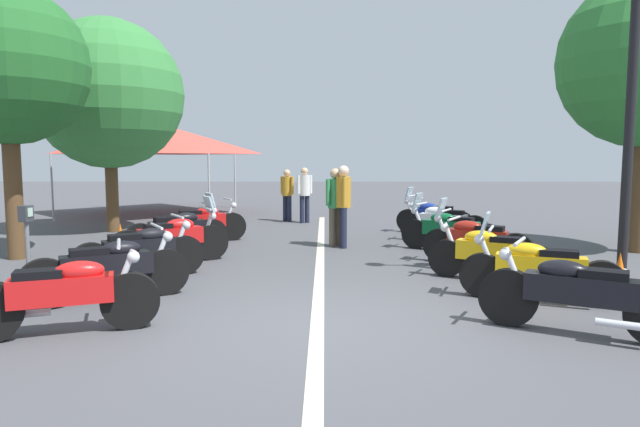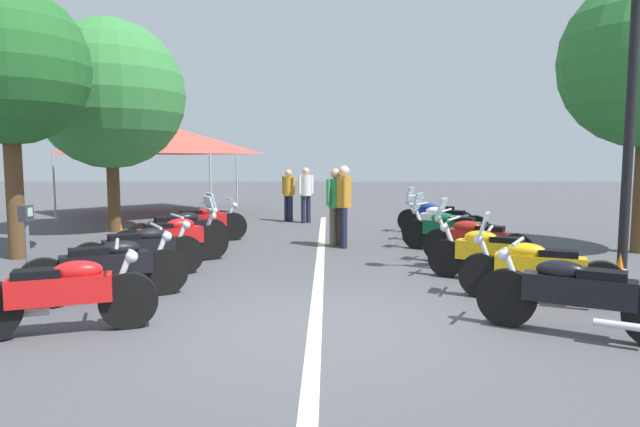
# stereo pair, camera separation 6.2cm
# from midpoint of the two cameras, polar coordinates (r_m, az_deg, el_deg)

# --- Properties ---
(ground_plane) EXTENTS (80.00, 80.00, 0.00)m
(ground_plane) POSITION_cam_midpoint_polar(r_m,az_deg,el_deg) (6.41, -0.59, -11.77)
(ground_plane) COLOR #4C4C51
(lane_centre_stripe) EXTENTS (16.05, 0.16, 0.01)m
(lane_centre_stripe) POSITION_cam_midpoint_polar(r_m,az_deg,el_deg) (10.01, -0.19, -5.34)
(lane_centre_stripe) COLOR beige
(lane_centre_stripe) RESTS_ON ground_plane
(motorcycle_left_row_0) EXTENTS (0.93, 1.96, 1.01)m
(motorcycle_left_row_0) POSITION_cam_midpoint_polar(r_m,az_deg,el_deg) (6.63, -25.47, -7.62)
(motorcycle_left_row_0) COLOR black
(motorcycle_left_row_0) RESTS_ON ground_plane
(motorcycle_left_row_1) EXTENTS (1.23, 1.97, 1.01)m
(motorcycle_left_row_1) POSITION_cam_midpoint_polar(r_m,az_deg,el_deg) (7.92, -21.45, -5.30)
(motorcycle_left_row_1) COLOR black
(motorcycle_left_row_1) RESTS_ON ground_plane
(motorcycle_left_row_2) EXTENTS (1.24, 1.86, 1.01)m
(motorcycle_left_row_2) POSITION_cam_midpoint_polar(r_m,az_deg,el_deg) (9.21, -18.47, -3.72)
(motorcycle_left_row_2) COLOR black
(motorcycle_left_row_2) RESTS_ON ground_plane
(motorcycle_left_row_3) EXTENTS (1.29, 1.94, 1.23)m
(motorcycle_left_row_3) POSITION_cam_midpoint_polar(r_m,az_deg,el_deg) (10.39, -15.39, -2.48)
(motorcycle_left_row_3) COLOR black
(motorcycle_left_row_3) RESTS_ON ground_plane
(motorcycle_left_row_4) EXTENTS (1.24, 1.90, 1.21)m
(motorcycle_left_row_4) POSITION_cam_midpoint_polar(r_m,az_deg,el_deg) (11.68, -14.73, -1.62)
(motorcycle_left_row_4) COLOR black
(motorcycle_left_row_4) RESTS_ON ground_plane
(motorcycle_left_row_5) EXTENTS (1.12, 2.02, 1.01)m
(motorcycle_left_row_5) POSITION_cam_midpoint_polar(r_m,az_deg,el_deg) (12.87, -12.51, -0.92)
(motorcycle_left_row_5) COLOR black
(motorcycle_left_row_5) RESTS_ON ground_plane
(motorcycle_right_row_0) EXTENTS (1.18, 1.95, 1.01)m
(motorcycle_right_row_0) POSITION_cam_midpoint_polar(r_m,az_deg,el_deg) (6.60, 25.16, -7.61)
(motorcycle_right_row_0) COLOR black
(motorcycle_right_row_0) RESTS_ON ground_plane
(motorcycle_right_row_1) EXTENTS (1.00, 2.02, 1.20)m
(motorcycle_right_row_1) POSITION_cam_midpoint_polar(r_m,az_deg,el_deg) (7.91, 21.64, -5.36)
(motorcycle_right_row_1) COLOR black
(motorcycle_right_row_1) RESTS_ON ground_plane
(motorcycle_right_row_2) EXTENTS (1.15, 1.86, 0.99)m
(motorcycle_right_row_2) POSITION_cam_midpoint_polar(r_m,az_deg,el_deg) (8.99, 17.29, -3.99)
(motorcycle_right_row_2) COLOR black
(motorcycle_right_row_2) RESTS_ON ground_plane
(motorcycle_right_row_3) EXTENTS (1.10, 1.83, 1.20)m
(motorcycle_right_row_3) POSITION_cam_midpoint_polar(r_m,az_deg,el_deg) (10.28, 15.81, -2.66)
(motorcycle_right_row_3) COLOR black
(motorcycle_right_row_3) RESTS_ON ground_plane
(motorcycle_right_row_4) EXTENTS (1.24, 1.92, 1.21)m
(motorcycle_right_row_4) POSITION_cam_midpoint_polar(r_m,az_deg,el_deg) (11.63, 13.25, -1.63)
(motorcycle_right_row_4) COLOR black
(motorcycle_right_row_4) RESTS_ON ground_plane
(motorcycle_right_row_5) EXTENTS (1.10, 1.90, 1.01)m
(motorcycle_right_row_5) POSITION_cam_midpoint_polar(r_m,az_deg,el_deg) (12.89, 12.58, -0.92)
(motorcycle_right_row_5) COLOR black
(motorcycle_right_row_5) RESTS_ON ground_plane
(motorcycle_right_row_6) EXTENTS (1.14, 1.83, 1.19)m
(motorcycle_right_row_6) POSITION_cam_midpoint_polar(r_m,az_deg,el_deg) (14.30, 11.63, -0.27)
(motorcycle_right_row_6) COLOR black
(motorcycle_right_row_6) RESTS_ON ground_plane
(street_lamp_twin_globe) EXTENTS (0.32, 1.22, 5.46)m
(street_lamp_twin_globe) POSITION_cam_midpoint_polar(r_m,az_deg,el_deg) (9.27, 29.93, 15.83)
(street_lamp_twin_globe) COLOR black
(street_lamp_twin_globe) RESTS_ON ground_plane
(parking_meter) EXTENTS (0.19, 0.14, 1.29)m
(parking_meter) POSITION_cam_midpoint_polar(r_m,az_deg,el_deg) (8.52, -28.55, -1.90)
(parking_meter) COLOR slate
(parking_meter) RESTS_ON ground_plane
(traffic_cone_1) EXTENTS (0.36, 0.36, 0.61)m
(traffic_cone_1) POSITION_cam_midpoint_polar(r_m,az_deg,el_deg) (8.83, 28.71, -5.65)
(traffic_cone_1) COLOR orange
(traffic_cone_1) RESTS_ON ground_plane
(traffic_cone_2) EXTENTS (0.36, 0.36, 0.61)m
(traffic_cone_2) POSITION_cam_midpoint_polar(r_m,az_deg,el_deg) (11.94, -20.31, -2.49)
(traffic_cone_2) COLOR orange
(traffic_cone_2) RESTS_ON ground_plane
(bystander_0) EXTENTS (0.39, 0.42, 1.72)m
(bystander_0) POSITION_cam_midpoint_polar(r_m,az_deg,el_deg) (11.96, 1.46, 1.35)
(bystander_0) COLOR brown
(bystander_0) RESTS_ON ground_plane
(bystander_2) EXTENTS (0.53, 0.32, 1.79)m
(bystander_2) POSITION_cam_midpoint_polar(r_m,az_deg,el_deg) (11.76, 2.32, 1.48)
(bystander_2) COLOR #1E2338
(bystander_2) RESTS_ON ground_plane
(bystander_3) EXTENTS (0.38, 0.42, 1.60)m
(bystander_3) POSITION_cam_midpoint_polar(r_m,az_deg,el_deg) (16.80, -3.57, 2.34)
(bystander_3) COLOR #1E2338
(bystander_3) RESTS_ON ground_plane
(bystander_4) EXTENTS (0.34, 0.46, 1.67)m
(bystander_4) POSITION_cam_midpoint_polar(r_m,az_deg,el_deg) (16.37, -1.74, 2.41)
(bystander_4) COLOR #1E2338
(bystander_4) RESTS_ON ground_plane
(roadside_tree_0) EXTENTS (2.99, 2.99, 5.17)m
(roadside_tree_0) POSITION_cam_midpoint_polar(r_m,az_deg,el_deg) (12.06, -30.16, 13.22)
(roadside_tree_0) COLOR brown
(roadside_tree_0) RESTS_ON ground_plane
(roadside_tree_1) EXTENTS (3.85, 3.85, 5.53)m
(roadside_tree_1) POSITION_cam_midpoint_polar(r_m,az_deg,el_deg) (15.45, -21.41, 11.53)
(roadside_tree_1) COLOR brown
(roadside_tree_1) RESTS_ON ground_plane
(event_tent) EXTENTS (5.36, 5.36, 3.20)m
(event_tent) POSITION_cam_midpoint_polar(r_m,az_deg,el_deg) (19.91, -17.13, 7.57)
(event_tent) COLOR #E54C3F
(event_tent) RESTS_ON ground_plane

